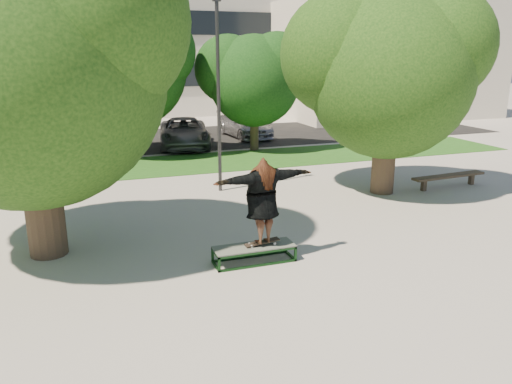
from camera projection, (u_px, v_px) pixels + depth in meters
name	position (u px, v px, depth m)	size (l,w,h in m)	color
ground	(236.00, 246.00, 11.94)	(120.00, 120.00, 0.00)	gray
grass_strip	(191.00, 163.00, 20.89)	(30.00, 4.00, 0.02)	#194614
asphalt_strip	(146.00, 140.00, 26.46)	(40.00, 8.00, 0.01)	black
tree_left	(22.00, 55.00, 10.36)	(6.96, 5.95, 7.12)	#38281E
tree_right	(386.00, 66.00, 15.55)	(6.24, 5.33, 6.51)	#38281E
bg_tree_mid	(128.00, 64.00, 21.48)	(5.76, 4.92, 6.24)	#38281E
bg_tree_right	(252.00, 75.00, 22.93)	(5.04, 4.31, 5.43)	#38281E
lamppost	(219.00, 96.00, 15.96)	(0.25, 0.15, 6.11)	#2D2D30
office_building	(86.00, 5.00, 38.18)	(30.00, 14.12, 16.00)	#BBB5AD
side_building	(380.00, 60.00, 36.64)	(15.00, 10.00, 8.00)	beige
grind_box	(254.00, 254.00, 11.01)	(1.80, 0.60, 0.38)	black
skater_rig	(262.00, 201.00, 10.74)	(2.40, 0.96, 1.98)	white
bench	(449.00, 177.00, 17.09)	(2.93, 0.60, 0.45)	#4A3C2C
car_silver_a	(52.00, 134.00, 23.58)	(1.83, 4.54, 1.55)	#AEAFB3
car_dark	(41.00, 134.00, 23.30)	(1.71, 4.89, 1.61)	black
car_grey	(184.00, 133.00, 24.51)	(2.32, 5.03, 1.40)	#5D5E63
car_silver_b	(245.00, 125.00, 27.47)	(1.84, 4.53, 1.32)	#A09FA4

